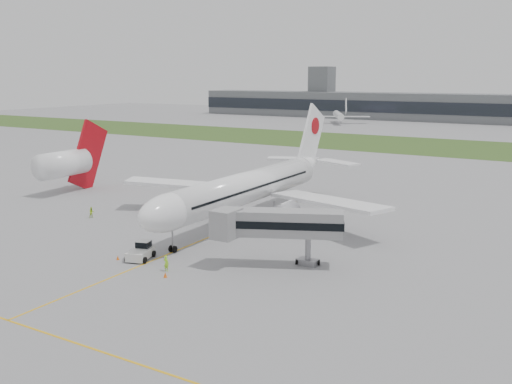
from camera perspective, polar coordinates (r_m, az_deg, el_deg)
The scene contains 14 objects.
ground at distance 88.44m, azimuth -2.19°, elevation -3.50°, with size 600.00×600.00×0.00m, color gray.
apron_markings at distance 84.43m, azimuth -4.04°, elevation -4.26°, with size 70.00×70.00×0.04m, color gold, non-canonical shape.
grass_strip at distance 198.55m, azimuth 16.99°, elevation 4.42°, with size 600.00×50.00×0.02m, color #385921.
terminal_building at distance 305.52m, azimuth 22.10°, elevation 7.73°, with size 320.00×22.30×14.00m.
control_tower at distance 333.70m, azimuth 6.52°, elevation 7.54°, with size 12.00×12.00×56.00m, color slate, non-canonical shape.
airliner at distance 91.19m, azimuth -0.56°, elevation 0.62°, with size 48.13×53.95×17.88m.
pushback_tug at distance 74.60m, azimuth -11.41°, elevation -5.83°, with size 3.70×4.59×2.10m.
jet_bridge at distance 69.36m, azimuth 1.89°, elevation -3.19°, with size 14.79×10.07×7.18m.
safety_cone_left at distance 74.96m, azimuth -13.66°, elevation -6.40°, with size 0.40×0.40×0.55m, color #F55F0C.
safety_cone_right at distance 67.60m, azimuth -9.06°, elevation -8.18°, with size 0.44×0.44×0.61m, color #F55F0C.
ground_crew_near at distance 69.48m, azimuth -8.96°, elevation -7.04°, with size 0.71×0.47×1.95m, color #A7FA29.
ground_crew_far at distance 97.63m, azimuth -16.12°, elevation -1.98°, with size 0.86×0.67×1.78m, color #ABDE25.
neighbor_aircraft at distance 119.64m, azimuth -18.42°, elevation 2.79°, with size 5.91×18.48×15.05m.
distant_aircraft_left at distance 284.03m, azimuth 8.22°, elevation 6.80°, with size 30.23×26.67×11.56m, color white, non-canonical shape.
Camera 1 is at (46.44, -71.67, 22.97)m, focal length 40.00 mm.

